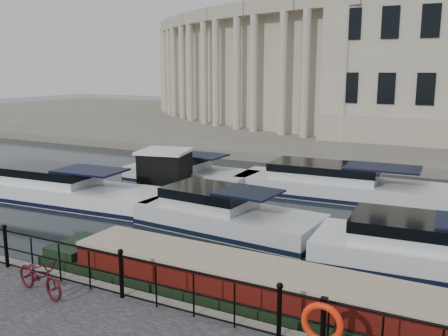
# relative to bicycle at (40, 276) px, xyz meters

# --- Properties ---
(ground_plane) EXTENTS (160.00, 160.00, 0.00)m
(ground_plane) POSITION_rel_bicycle_xyz_m (1.85, 3.03, -1.02)
(ground_plane) COLOR black
(ground_plane) RESTS_ON ground
(far_bank) EXTENTS (120.00, 42.00, 0.55)m
(far_bank) POSITION_rel_bicycle_xyz_m (1.85, 42.03, -0.74)
(far_bank) COLOR #6B665B
(far_bank) RESTS_ON ground_plane
(railing) EXTENTS (24.14, 0.14, 1.22)m
(railing) POSITION_rel_bicycle_xyz_m (1.85, 0.78, 0.18)
(railing) COLOR black
(railing) RESTS_ON near_quay
(civic_building) EXTENTS (53.55, 31.84, 16.85)m
(civic_building) POSITION_rel_bicycle_xyz_m (0.85, 37.73, 6.02)
(civic_building) COLOR #ADA38C
(civic_building) RESTS_ON far_bank
(bicycle) EXTENTS (1.86, 0.95, 0.93)m
(bicycle) POSITION_rel_bicycle_xyz_m (0.00, 0.00, 0.00)
(bicycle) COLOR #460C13
(bicycle) RESTS_ON near_quay
(life_ring_post) EXTENTS (0.80, 0.21, 1.30)m
(life_ring_post) POSITION_rel_bicycle_xyz_m (6.86, 0.32, 0.35)
(life_ring_post) COLOR black
(life_ring_post) RESTS_ON near_quay
(narrowboat) EXTENTS (14.34, 2.05, 1.53)m
(narrowboat) POSITION_rel_bicycle_xyz_m (5.12, 2.62, -0.65)
(narrowboat) COLOR black
(narrowboat) RESTS_ON ground_plane
(harbour_hut) EXTENTS (3.63, 3.25, 2.19)m
(harbour_hut) POSITION_rel_bicycle_xyz_m (-4.29, 11.54, -0.06)
(harbour_hut) COLOR #6B665B
(harbour_hut) RESTS_ON ground_plane
(cabin_cruisers) EXTENTS (24.31, 10.67, 1.99)m
(cabin_cruisers) POSITION_rel_bicycle_xyz_m (0.18, 10.70, -0.65)
(cabin_cruisers) COLOR white
(cabin_cruisers) RESTS_ON ground_plane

